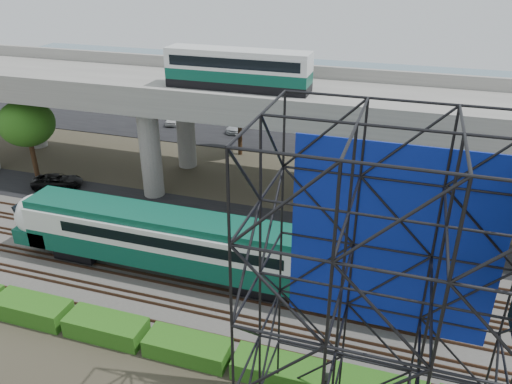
% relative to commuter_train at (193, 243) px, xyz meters
% --- Properties ---
extents(ground, '(140.00, 140.00, 0.00)m').
position_rel_commuter_train_xyz_m(ground, '(1.42, -2.00, -2.88)').
color(ground, '#474233').
rests_on(ground, ground).
extents(ballast_bed, '(90.00, 12.00, 0.20)m').
position_rel_commuter_train_xyz_m(ballast_bed, '(1.42, 0.00, -2.78)').
color(ballast_bed, slate).
rests_on(ballast_bed, ground).
extents(service_road, '(90.00, 5.00, 0.08)m').
position_rel_commuter_train_xyz_m(service_road, '(1.42, 8.50, -2.84)').
color(service_road, black).
rests_on(service_road, ground).
extents(parking_lot, '(90.00, 18.00, 0.08)m').
position_rel_commuter_train_xyz_m(parking_lot, '(1.42, 32.00, -2.84)').
color(parking_lot, black).
rests_on(parking_lot, ground).
extents(harbor_water, '(140.00, 40.00, 0.03)m').
position_rel_commuter_train_xyz_m(harbor_water, '(1.42, 54.00, -2.87)').
color(harbor_water, slate).
rests_on(harbor_water, ground).
extents(rail_tracks, '(90.00, 9.52, 0.16)m').
position_rel_commuter_train_xyz_m(rail_tracks, '(1.42, -0.00, -2.60)').
color(rail_tracks, '#472D1E').
rests_on(rail_tracks, ballast_bed).
extents(commuter_train, '(29.30, 3.06, 4.30)m').
position_rel_commuter_train_xyz_m(commuter_train, '(0.00, 0.00, 0.00)').
color(commuter_train, black).
rests_on(commuter_train, rail_tracks).
extents(overpass, '(80.00, 12.00, 12.40)m').
position_rel_commuter_train_xyz_m(overpass, '(1.19, 14.00, 5.33)').
color(overpass, '#9E9B93').
rests_on(overpass, ground).
extents(scaffold_tower, '(9.36, 6.36, 15.00)m').
position_rel_commuter_train_xyz_m(scaffold_tower, '(12.11, -9.98, 4.59)').
color(scaffold_tower, black).
rests_on(scaffold_tower, ground).
extents(hedge_strip, '(34.60, 1.80, 1.20)m').
position_rel_commuter_train_xyz_m(hedge_strip, '(2.43, -6.30, -2.32)').
color(hedge_strip, '#245313').
rests_on(hedge_strip, ground).
extents(trees, '(40.94, 16.94, 7.69)m').
position_rel_commuter_train_xyz_m(trees, '(-3.24, 14.17, 2.69)').
color(trees, '#382314').
rests_on(trees, ground).
extents(suv, '(4.85, 3.54, 1.22)m').
position_rel_commuter_train_xyz_m(suv, '(-17.60, 9.07, -2.19)').
color(suv, black).
rests_on(suv, service_road).
extents(parked_cars, '(34.77, 9.55, 1.29)m').
position_rel_commuter_train_xyz_m(parked_cars, '(1.13, 31.56, -2.19)').
color(parked_cars, silver).
rests_on(parked_cars, parking_lot).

